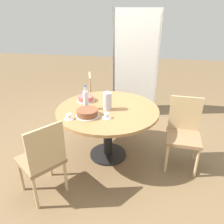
# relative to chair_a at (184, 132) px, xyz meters

# --- Properties ---
(ground_plane) EXTENTS (14.00, 14.00, 0.00)m
(ground_plane) POSITION_rel_chair_a_xyz_m (-0.99, -0.01, -0.49)
(ground_plane) COLOR brown
(dining_table) EXTENTS (1.34, 1.34, 0.74)m
(dining_table) POSITION_rel_chair_a_xyz_m (-0.99, -0.01, 0.12)
(dining_table) COLOR black
(dining_table) RESTS_ON ground_plane
(chair_a) EXTENTS (0.44, 0.44, 0.92)m
(chair_a) POSITION_rel_chair_a_xyz_m (0.00, 0.00, 0.00)
(chair_a) COLOR tan
(chair_a) RESTS_ON ground_plane
(chair_b) EXTENTS (0.53, 0.53, 0.92)m
(chair_b) POSITION_rel_chair_a_xyz_m (-1.35, 0.92, 0.00)
(chair_b) COLOR tan
(chair_b) RESTS_ON ground_plane
(chair_c) EXTENTS (0.59, 0.59, 0.92)m
(chair_c) POSITION_rel_chair_a_xyz_m (-1.52, -0.85, 0.00)
(chair_c) COLOR tan
(chair_c) RESTS_ON ground_plane
(bookshelf) EXTENTS (0.83, 0.28, 1.94)m
(bookshelf) POSITION_rel_chair_a_xyz_m (-0.76, 1.55, 0.48)
(bookshelf) COLOR silver
(bookshelf) RESTS_ON ground_plane
(coffee_pot) EXTENTS (0.11, 0.11, 0.27)m
(coffee_pot) POSITION_rel_chair_a_xyz_m (-0.99, -0.04, 0.37)
(coffee_pot) COLOR silver
(coffee_pot) RESTS_ON dining_table
(water_bottle) EXTENTS (0.07, 0.07, 0.33)m
(water_bottle) POSITION_rel_chair_a_xyz_m (-1.26, -0.08, 0.38)
(water_bottle) COLOR silver
(water_bottle) RESTS_ON dining_table
(cake_main) EXTENTS (0.29, 0.29, 0.09)m
(cake_main) POSITION_rel_chair_a_xyz_m (-1.19, -0.27, 0.29)
(cake_main) COLOR silver
(cake_main) RESTS_ON dining_table
(cake_second) EXTENTS (0.25, 0.25, 0.07)m
(cake_second) POSITION_rel_chair_a_xyz_m (-1.35, 0.20, 0.28)
(cake_second) COLOR silver
(cake_second) RESTS_ON dining_table
(cup_a) EXTENTS (0.12, 0.12, 0.06)m
(cup_a) POSITION_rel_chair_a_xyz_m (-0.95, -0.28, 0.27)
(cup_a) COLOR white
(cup_a) RESTS_ON dining_table
(cup_b) EXTENTS (0.12, 0.12, 0.06)m
(cup_b) POSITION_rel_chair_a_xyz_m (-1.38, -0.38, 0.27)
(cup_b) COLOR white
(cup_b) RESTS_ON dining_table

